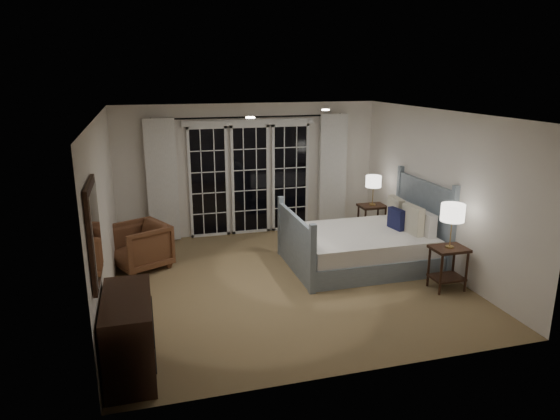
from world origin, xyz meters
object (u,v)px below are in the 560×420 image
object	(u,v)px
nightstand_right	(372,216)
lamp_left	(453,213)
bed	(364,245)
lamp_right	(373,182)
dresser	(129,334)
armchair	(140,246)
nightstand_left	(448,262)

from	to	relation	value
nightstand_right	lamp_left	xyz separation A→B (m)	(0.02, -2.45, 0.73)
bed	lamp_right	bearing A→B (deg)	59.61
lamp_left	dresser	size ratio (longest dim) A/B	0.54
lamp_right	dresser	xyz separation A→B (m)	(-4.37, -3.35, -0.67)
nightstand_right	lamp_right	distance (m)	0.66
lamp_left	dresser	xyz separation A→B (m)	(-4.40, -0.90, -0.73)
dresser	armchair	bearing A→B (deg)	87.46
nightstand_right	armchair	xyz separation A→B (m)	(-4.24, -0.42, -0.05)
bed	lamp_left	xyz separation A→B (m)	(0.75, -1.21, 0.81)
nightstand_left	lamp_right	bearing A→B (deg)	90.51
bed	lamp_right	size ratio (longest dim) A/B	4.07
nightstand_left	bed	bearing A→B (deg)	121.88
nightstand_left	lamp_right	world-z (taller)	lamp_right
nightstand_left	armchair	world-z (taller)	armchair
bed	nightstand_right	world-z (taller)	bed
armchair	dresser	distance (m)	2.93
bed	lamp_right	xyz separation A→B (m)	(0.73, 1.24, 0.75)
armchair	bed	bearing A→B (deg)	50.72
lamp_left	dresser	bearing A→B (deg)	-168.42
nightstand_left	nightstand_right	world-z (taller)	nightstand_left
nightstand_right	lamp_left	size ratio (longest dim) A/B	1.00
armchair	dresser	bearing A→B (deg)	-28.65
bed	dresser	bearing A→B (deg)	-149.94
armchair	lamp_left	bearing A→B (deg)	38.44
bed	lamp_left	distance (m)	1.64
nightstand_right	nightstand_left	bearing A→B (deg)	-89.49
bed	lamp_right	distance (m)	1.62
armchair	dresser	xyz separation A→B (m)	(-0.13, -2.93, 0.05)
lamp_right	armchair	size ratio (longest dim) A/B	0.69
nightstand_right	dresser	size ratio (longest dim) A/B	0.54
dresser	nightstand_right	bearing A→B (deg)	37.47
nightstand_left	lamp_left	bearing A→B (deg)	0.00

